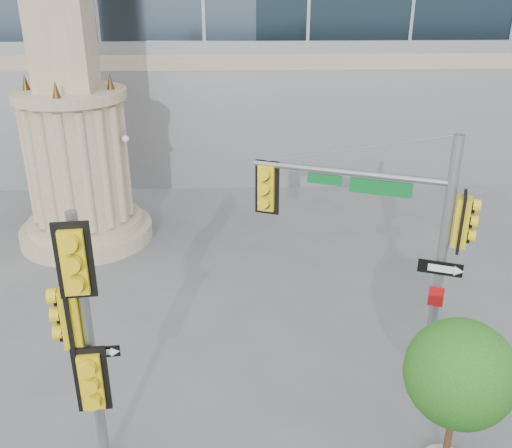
{
  "coord_description": "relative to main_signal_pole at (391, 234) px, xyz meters",
  "views": [
    {
      "loc": [
        -0.83,
        -9.04,
        8.44
      ],
      "look_at": [
        -0.43,
        2.0,
        3.55
      ],
      "focal_mm": 40.0,
      "sensor_mm": 36.0,
      "label": 1
    }
  ],
  "objects": [
    {
      "name": "secondary_signal_pole",
      "position": [
        -5.71,
        -2.53,
        -0.52
      ],
      "size": [
        0.91,
        0.67,
        5.13
      ],
      "rotation": [
        0.0,
        0.0,
        0.1
      ],
      "color": "slate",
      "rests_on": "ground"
    },
    {
      "name": "street_tree",
      "position": [
        0.69,
        -2.63,
        -1.52
      ],
      "size": [
        1.97,
        1.92,
        3.07
      ],
      "color": "tan",
      "rests_on": "ground"
    },
    {
      "name": "monument",
      "position": [
        -8.32,
        7.59,
        1.98
      ],
      "size": [
        4.4,
        4.4,
        16.6
      ],
      "color": "tan",
      "rests_on": "ground"
    },
    {
      "name": "main_signal_pole",
      "position": [
        0.0,
        0.0,
        0.0
      ],
      "size": [
        4.22,
        1.94,
        5.7
      ],
      "rotation": [
        0.0,
        0.0,
        -0.37
      ],
      "color": "slate",
      "rests_on": "ground"
    },
    {
      "name": "ground",
      "position": [
        -2.32,
        -1.41,
        -3.53
      ],
      "size": [
        120.0,
        120.0,
        0.0
      ],
      "primitive_type": "plane",
      "color": "#545456",
      "rests_on": "ground"
    }
  ]
}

